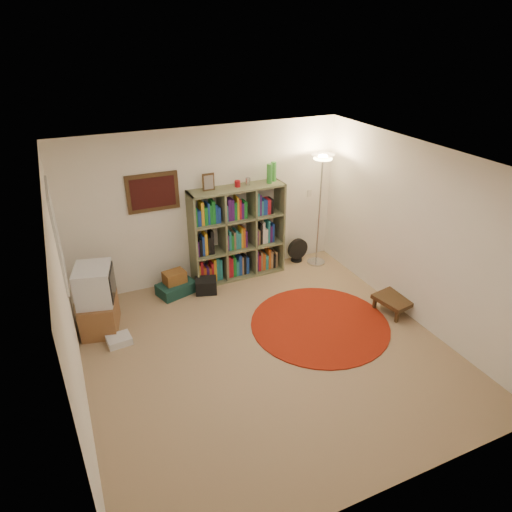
{
  "coord_description": "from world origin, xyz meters",
  "views": [
    {
      "loc": [
        -2.08,
        -4.28,
        3.82
      ],
      "look_at": [
        0.1,
        0.6,
        1.1
      ],
      "focal_mm": 32.0,
      "sensor_mm": 36.0,
      "label": 1
    }
  ],
  "objects_px": {
    "bookshelf": "(236,234)",
    "side_table": "(396,299)",
    "floor_lamp": "(322,175)",
    "suitcase": "(176,288)",
    "floor_fan": "(297,250)",
    "tv_stand": "(97,300)"
  },
  "relations": [
    {
      "from": "bookshelf",
      "to": "side_table",
      "type": "bearing_deg",
      "value": -49.82
    },
    {
      "from": "floor_lamp",
      "to": "suitcase",
      "type": "distance_m",
      "value": 2.99
    },
    {
      "from": "suitcase",
      "to": "side_table",
      "type": "xyz_separation_m",
      "value": [
        2.84,
        -1.81,
        0.11
      ]
    },
    {
      "from": "floor_fan",
      "to": "suitcase",
      "type": "height_order",
      "value": "floor_fan"
    },
    {
      "from": "floor_fan",
      "to": "tv_stand",
      "type": "height_order",
      "value": "tv_stand"
    },
    {
      "from": "bookshelf",
      "to": "floor_lamp",
      "type": "xyz_separation_m",
      "value": [
        1.46,
        -0.19,
        0.88
      ]
    },
    {
      "from": "floor_lamp",
      "to": "tv_stand",
      "type": "height_order",
      "value": "floor_lamp"
    },
    {
      "from": "floor_lamp",
      "to": "tv_stand",
      "type": "relative_size",
      "value": 2.03
    },
    {
      "from": "suitcase",
      "to": "side_table",
      "type": "height_order",
      "value": "side_table"
    },
    {
      "from": "side_table",
      "to": "bookshelf",
      "type": "bearing_deg",
      "value": 131.03
    },
    {
      "from": "bookshelf",
      "to": "floor_lamp",
      "type": "relative_size",
      "value": 0.95
    },
    {
      "from": "side_table",
      "to": "tv_stand",
      "type": "bearing_deg",
      "value": 161.86
    },
    {
      "from": "floor_fan",
      "to": "tv_stand",
      "type": "bearing_deg",
      "value": -174.8
    },
    {
      "from": "floor_lamp",
      "to": "suitcase",
      "type": "relative_size",
      "value": 3.02
    },
    {
      "from": "bookshelf",
      "to": "side_table",
      "type": "distance_m",
      "value": 2.71
    },
    {
      "from": "floor_fan",
      "to": "side_table",
      "type": "xyz_separation_m",
      "value": [
        0.56,
        -2.01,
        -0.02
      ]
    },
    {
      "from": "bookshelf",
      "to": "side_table",
      "type": "xyz_separation_m",
      "value": [
        1.74,
        -2.0,
        -0.55
      ]
    },
    {
      "from": "bookshelf",
      "to": "suitcase",
      "type": "relative_size",
      "value": 2.87
    },
    {
      "from": "bookshelf",
      "to": "floor_fan",
      "type": "xyz_separation_m",
      "value": [
        1.18,
        0.01,
        -0.54
      ]
    },
    {
      "from": "bookshelf",
      "to": "tv_stand",
      "type": "bearing_deg",
      "value": -164.55
    },
    {
      "from": "floor_lamp",
      "to": "side_table",
      "type": "xyz_separation_m",
      "value": [
        0.28,
        -1.81,
        -1.43
      ]
    },
    {
      "from": "side_table",
      "to": "suitcase",
      "type": "bearing_deg",
      "value": 147.47
    }
  ]
}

